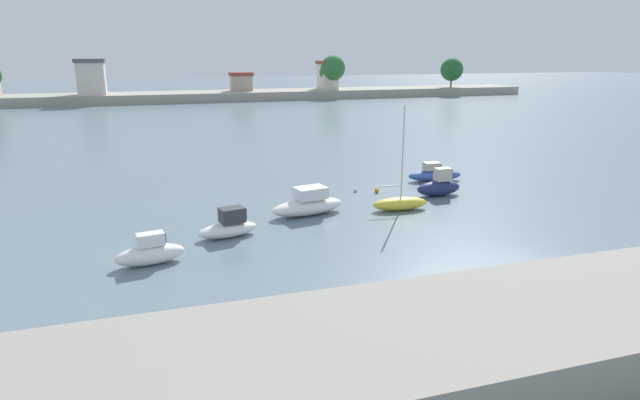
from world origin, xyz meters
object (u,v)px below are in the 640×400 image
(mooring_buoy_0, at_px, (377,190))
(mooring_buoy_1, at_px, (355,190))
(moored_boat_2, at_px, (308,204))
(moored_boat_4, at_px, (439,186))
(moored_boat_1, at_px, (229,226))
(moored_boat_5, at_px, (434,174))
(moored_boat_0, at_px, (150,253))
(moored_boat_3, at_px, (400,203))

(mooring_buoy_0, bearing_deg, mooring_buoy_1, 152.78)
(mooring_buoy_0, bearing_deg, moored_boat_2, -149.20)
(mooring_buoy_0, bearing_deg, moored_boat_4, -27.91)
(moored_boat_1, distance_m, moored_boat_5, 18.86)
(moored_boat_0, relative_size, moored_boat_4, 1.01)
(moored_boat_2, relative_size, mooring_buoy_0, 14.85)
(moored_boat_4, relative_size, mooring_buoy_0, 9.93)
(moored_boat_3, distance_m, mooring_buoy_1, 5.23)
(moored_boat_0, relative_size, moored_boat_2, 0.68)
(moored_boat_4, height_order, mooring_buoy_0, moored_boat_4)
(moored_boat_5, xyz_separation_m, mooring_buoy_1, (-7.00, -1.28, -0.37))
(moored_boat_0, distance_m, mooring_buoy_0, 17.86)
(moored_boat_3, distance_m, mooring_buoy_0, 4.46)
(moored_boat_1, xyz_separation_m, mooring_buoy_0, (11.31, 6.26, -0.41))
(moored_boat_3, bearing_deg, mooring_buoy_0, 89.64)
(moored_boat_0, distance_m, moored_boat_1, 4.95)
(moored_boat_0, height_order, moored_boat_4, moored_boat_4)
(moored_boat_4, xyz_separation_m, mooring_buoy_0, (-3.79, 2.01, -0.49))
(moored_boat_0, bearing_deg, moored_boat_2, 20.64)
(moored_boat_1, height_order, moored_boat_3, moored_boat_3)
(moored_boat_5, bearing_deg, moored_boat_2, -147.86)
(moored_boat_1, distance_m, mooring_buoy_0, 12.93)
(moored_boat_4, relative_size, mooring_buoy_1, 11.58)
(moored_boat_3, bearing_deg, moored_boat_1, -166.44)
(moored_boat_0, distance_m, mooring_buoy_1, 17.11)
(moored_boat_0, height_order, mooring_buoy_1, moored_boat_0)
(moored_boat_2, height_order, mooring_buoy_1, moored_boat_2)
(moored_boat_2, distance_m, mooring_buoy_1, 6.46)
(moored_boat_1, xyz_separation_m, mooring_buoy_1, (9.97, 6.95, -0.44))
(moored_boat_0, relative_size, moored_boat_5, 0.77)
(mooring_buoy_1, bearing_deg, moored_boat_2, -137.71)
(mooring_buoy_0, bearing_deg, moored_boat_3, -94.48)
(moored_boat_3, xyz_separation_m, moored_boat_5, (6.00, 6.40, 0.05))
(moored_boat_1, height_order, mooring_buoy_1, moored_boat_1)
(moored_boat_5, height_order, mooring_buoy_0, moored_boat_5)
(moored_boat_4, bearing_deg, mooring_buoy_0, 150.19)
(moored_boat_2, bearing_deg, moored_boat_1, -164.43)
(moored_boat_1, relative_size, mooring_buoy_1, 12.04)
(moored_boat_4, distance_m, mooring_buoy_1, 5.83)
(moored_boat_3, xyz_separation_m, moored_boat_4, (4.14, 2.42, 0.19))
(moored_boat_1, distance_m, moored_boat_3, 11.11)
(mooring_buoy_0, xyz_separation_m, mooring_buoy_1, (-1.34, 0.69, -0.02))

